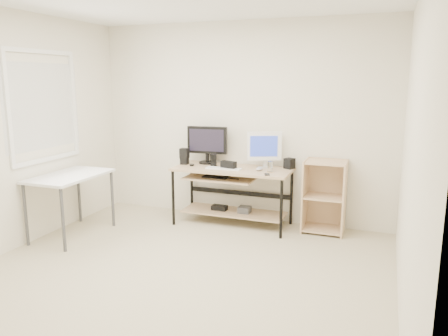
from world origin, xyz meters
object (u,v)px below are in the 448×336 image
Objects in this scene: audio_controller at (214,160)px; desk at (231,184)px; black_monitor at (207,142)px; shelf_unit at (325,196)px; white_imac at (264,147)px; side_table at (70,181)px.

desk is at bearing -15.92° from audio_controller.
black_monitor is (-0.40, 0.18, 0.50)m from desk.
desk is 1.19m from shelf_unit.
shelf_unit is at bearing -6.71° from audio_controller.
shelf_unit is at bearing -22.82° from white_imac.
desk is 0.66m from black_monitor.
audio_controller is at bearing 168.55° from white_imac.
black_monitor reaches higher than shelf_unit.
shelf_unit is 1.68m from black_monitor.
desk is 0.64m from white_imac.
audio_controller is at bearing 37.24° from side_table.
shelf_unit is 1.65× the size of black_monitor.
black_monitor is 0.80m from white_imac.
white_imac is at bearing -7.13° from black_monitor.
white_imac is 2.89× the size of audio_controller.
shelf_unit is at bearing 23.33° from side_table.
white_imac is (2.05, 1.21, 0.35)m from side_table.
black_monitor is at bearing 155.50° from desk.
side_table is 3.09m from shelf_unit.
shelf_unit reaches higher than desk.
audio_controller is (-0.24, 0.01, 0.29)m from desk.
shelf_unit is at bearing -5.66° from black_monitor.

